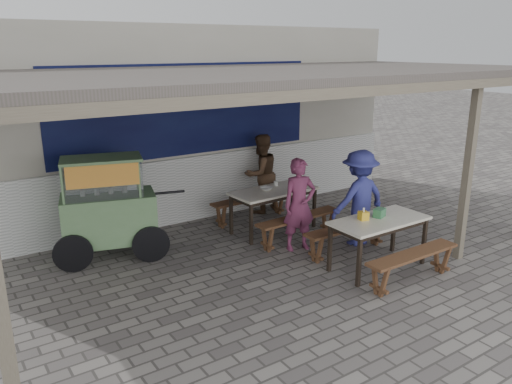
{
  "coord_description": "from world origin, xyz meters",
  "views": [
    {
      "loc": [
        -4.18,
        -5.05,
        3.12
      ],
      "look_at": [
        -0.18,
        0.9,
        1.03
      ],
      "focal_mm": 35.0,
      "sensor_mm": 36.0,
      "label": 1
    }
  ],
  "objects": [
    {
      "name": "bench_left_wall",
      "position": [
        0.66,
        2.31,
        0.34
      ],
      "size": [
        1.63,
        0.36,
        0.45
      ],
      "rotation": [
        0.0,
        0.0,
        0.05
      ],
      "color": "brown",
      "rests_on": "ground"
    },
    {
      "name": "warung_roof",
      "position": [
        0.02,
        0.9,
        2.71
      ],
      "size": [
        9.0,
        4.21,
        2.81
      ],
      "color": "#544B48",
      "rests_on": "ground"
    },
    {
      "name": "patron_right_table",
      "position": [
        1.48,
        0.4,
        0.78
      ],
      "size": [
        1.04,
        0.63,
        1.57
      ],
      "primitive_type": "imported",
      "rotation": [
        0.0,
        0.0,
        3.09
      ],
      "color": "#34388D",
      "rests_on": "ground"
    },
    {
      "name": "back_wall",
      "position": [
        -0.0,
        3.58,
        1.72
      ],
      "size": [
        9.0,
        1.28,
        3.5
      ],
      "color": "beige",
      "rests_on": "ground"
    },
    {
      "name": "table_right",
      "position": [
        1.05,
        -0.44,
        0.67
      ],
      "size": [
        1.46,
        0.7,
        0.75
      ],
      "rotation": [
        0.0,
        0.0,
        -0.0
      ],
      "color": "white",
      "rests_on": "ground"
    },
    {
      "name": "bench_right_wall",
      "position": [
        1.05,
        0.19,
        0.34
      ],
      "size": [
        1.56,
        0.28,
        0.45
      ],
      "rotation": [
        0.0,
        0.0,
        -0.0
      ],
      "color": "brown",
      "rests_on": "ground"
    },
    {
      "name": "vendor_cart",
      "position": [
        -2.06,
        2.09,
        0.85
      ],
      "size": [
        2.03,
        1.13,
        1.57
      ],
      "rotation": [
        0.0,
        0.0,
        -0.27
      ],
      "color": "#699060",
      "rests_on": "ground"
    },
    {
      "name": "tissue_box",
      "position": [
        0.83,
        -0.33,
        0.81
      ],
      "size": [
        0.15,
        0.15,
        0.12
      ],
      "primitive_type": "cube",
      "rotation": [
        0.0,
        0.0,
        -0.24
      ],
      "color": "yellow",
      "rests_on": "table_right"
    },
    {
      "name": "donation_box",
      "position": [
        1.12,
        -0.37,
        0.81
      ],
      "size": [
        0.22,
        0.18,
        0.13
      ],
      "primitive_type": "cube",
      "rotation": [
        0.0,
        0.0,
        0.35
      ],
      "color": "#36794A",
      "rests_on": "table_right"
    },
    {
      "name": "bench_left_street",
      "position": [
        0.72,
        0.97,
        0.34
      ],
      "size": [
        1.63,
        0.36,
        0.45
      ],
      "rotation": [
        0.0,
        0.0,
        0.05
      ],
      "color": "brown",
      "rests_on": "ground"
    },
    {
      "name": "patron_wall_side",
      "position": [
        1.1,
        2.64,
        0.77
      ],
      "size": [
        0.8,
        0.65,
        1.53
      ],
      "primitive_type": "imported",
      "rotation": [
        0.0,
        0.0,
        3.24
      ],
      "color": "#4F3725",
      "rests_on": "ground"
    },
    {
      "name": "ground",
      "position": [
        0.0,
        0.0,
        0.0
      ],
      "size": [
        60.0,
        60.0,
        0.0
      ],
      "primitive_type": "plane",
      "color": "slate",
      "rests_on": "ground"
    },
    {
      "name": "bench_right_street",
      "position": [
        1.05,
        -1.07,
        0.34
      ],
      "size": [
        1.56,
        0.28,
        0.45
      ],
      "rotation": [
        0.0,
        0.0,
        -0.0
      ],
      "color": "brown",
      "rests_on": "ground"
    },
    {
      "name": "condiment_jar",
      "position": [
        0.87,
        1.83,
        0.79
      ],
      "size": [
        0.07,
        0.07,
        0.08
      ],
      "primitive_type": "cylinder",
      "color": "white",
      "rests_on": "table_left"
    },
    {
      "name": "patron_street_side",
      "position": [
        0.54,
        0.75,
        0.74
      ],
      "size": [
        0.61,
        0.47,
        1.48
      ],
      "primitive_type": "imported",
      "rotation": [
        0.0,
        0.0,
        -0.23
      ],
      "color": "#732E50",
      "rests_on": "ground"
    },
    {
      "name": "condiment_bowl",
      "position": [
        0.58,
        1.7,
        0.78
      ],
      "size": [
        0.26,
        0.26,
        0.05
      ],
      "primitive_type": "imported",
      "rotation": [
        0.0,
        0.0,
        0.32
      ],
      "color": "white",
      "rests_on": "table_left"
    },
    {
      "name": "table_left",
      "position": [
        0.69,
        1.64,
        0.67
      ],
      "size": [
        1.55,
        0.78,
        0.75
      ],
      "rotation": [
        0.0,
        0.0,
        0.05
      ],
      "color": "white",
      "rests_on": "ground"
    }
  ]
}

